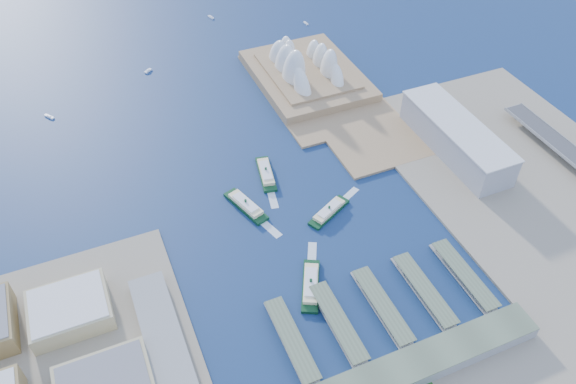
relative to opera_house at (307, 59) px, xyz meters
name	(u,v)px	position (x,y,z in m)	size (l,w,h in m)	color
ground	(328,253)	(-105.00, -280.00, -32.00)	(3000.00, 3000.00, 0.00)	#0F1E48
east_land	(566,215)	(135.00, -330.00, -30.50)	(240.00, 500.00, 3.00)	gray
peninsula	(315,86)	(2.50, -20.00, -30.50)	(135.00, 220.00, 3.00)	#997A53
opera_house	(307,59)	(0.00, 0.00, 0.00)	(134.00, 180.00, 58.00)	white
toaster_building	(456,137)	(90.00, -200.00, -11.50)	(45.00, 155.00, 35.00)	#96969B
ferry_wharves	(382,307)	(-91.00, -355.00, -27.35)	(184.00, 90.00, 9.30)	#55614A
terminal_building	(423,363)	(-90.00, -415.00, -23.00)	(200.00, 28.00, 12.00)	gray
ferry_a	(246,204)	(-155.61, -192.64, -26.59)	(14.56, 57.22, 10.82)	#0D361A
ferry_b	(266,172)	(-118.81, -154.81, -26.72)	(14.22, 55.86, 10.56)	#0D361A
ferry_c	(311,283)	(-136.80, -309.06, -26.60)	(14.53, 57.09, 10.80)	#0D361A
ferry_d	(329,210)	(-81.64, -233.28, -27.05)	(13.32, 52.33, 9.90)	#0D361A
boat_a	(49,116)	(-323.04, 47.30, -30.63)	(3.55, 14.19, 2.74)	white
boat_b	(148,71)	(-188.83, 103.52, -30.46)	(4.00, 11.42, 3.08)	white
boat_c	(306,23)	(64.26, 144.83, -30.80)	(3.11, 10.67, 2.40)	white
boat_e	(211,17)	(-63.63, 220.50, -30.50)	(3.89, 12.22, 3.00)	white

